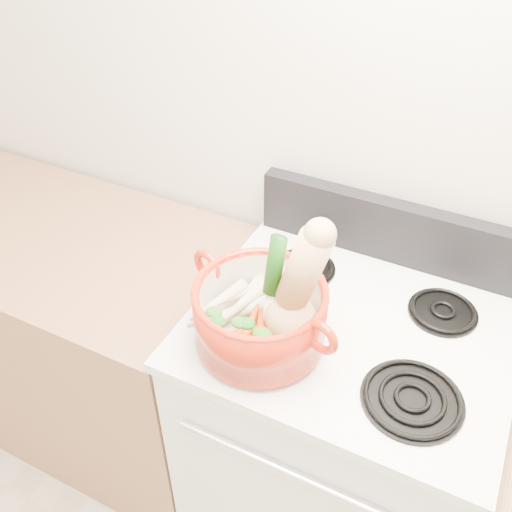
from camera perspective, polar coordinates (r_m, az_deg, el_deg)
The scene contains 27 objects.
wall_back at distance 1.51m, azimuth 15.47°, elevation 11.37°, with size 3.50×0.02×2.60m, color beige.
stove_body at distance 1.82m, azimuth 7.92°, elevation -17.59°, with size 0.76×0.65×0.92m, color silver.
cooktop at distance 1.45m, azimuth 9.56°, elevation -7.20°, with size 0.78×0.67×0.03m, color white.
control_backsplash at distance 1.61m, azimuth 13.46°, elevation 2.46°, with size 0.76×0.05×0.18m, color black.
oven_handle at distance 1.38m, azimuth 3.87°, elevation -21.04°, with size 0.02×0.02×0.60m, color silver.
counter_left at distance 2.23m, azimuth -18.88°, elevation -6.57°, with size 1.36×0.65×0.90m, color #956646.
burner_front_left at distance 1.37m, azimuth -0.10°, elevation -8.36°, with size 0.22×0.22×0.02m, color black.
burner_front_right at distance 1.31m, azimuth 15.37°, elevation -13.58°, with size 0.22×0.22×0.02m, color black.
burner_back_left at distance 1.57m, azimuth 4.82°, elevation -1.11°, with size 0.17×0.17×0.02m, color black.
burner_back_right at distance 1.52m, azimuth 18.20°, elevation -5.22°, with size 0.17×0.17×0.02m, color black.
dutch_oven at distance 1.31m, azimuth 0.39°, elevation -5.89°, with size 0.31×0.31×0.15m, color #AE220E.
pot_handle_left at distance 1.37m, azimuth -4.92°, elevation -0.89°, with size 0.09×0.09×0.02m, color #AE220E.
pot_handle_right at distance 1.20m, azimuth 6.53°, elevation -8.08°, with size 0.09×0.09×0.02m, color #AE220E.
squash at distance 1.22m, azimuth 3.70°, elevation -2.95°, with size 0.13×0.13×0.31m, color tan, non-canonical shape.
leek at distance 1.26m, azimuth 1.55°, elevation -3.03°, with size 0.04×0.04×0.26m, color white.
ginger at distance 1.36m, azimuth 3.02°, elevation -5.24°, with size 0.09×0.06×0.05m, color #CCBB7D.
parsnip_0 at distance 1.36m, azimuth -1.55°, elevation -5.03°, with size 0.05×0.05×0.24m, color beige.
parsnip_1 at distance 1.34m, azimuth -2.41°, elevation -5.62°, with size 0.05×0.05×0.22m, color beige.
parsnip_2 at distance 1.38m, azimuth -0.83°, elevation -3.77°, with size 0.04×0.04×0.18m, color #F0E3C3.
parsnip_3 at distance 1.35m, azimuth -3.83°, elevation -4.49°, with size 0.04×0.04×0.16m, color beige.
parsnip_4 at distance 1.38m, azimuth -0.26°, elevation -3.04°, with size 0.04×0.04×0.21m, color beige.
parsnip_5 at distance 1.34m, azimuth -0.65°, elevation -4.14°, with size 0.04×0.04×0.23m, color beige.
carrot_0 at distance 1.31m, azimuth 0.04°, elevation -7.63°, with size 0.03×0.03×0.15m, color #B85809.
carrot_1 at distance 1.29m, azimuth -2.41°, elevation -8.19°, with size 0.03×0.03×0.13m, color #CA520A.
carrot_2 at distance 1.29m, azimuth 0.48°, elevation -7.84°, with size 0.03×0.03×0.18m, color red.
carrot_3 at distance 1.29m, azimuth -1.37°, elevation -7.74°, with size 0.03×0.03×0.13m, color #B93109.
carrot_4 at distance 1.29m, azimuth -0.60°, elevation -6.90°, with size 0.03×0.03×0.14m, color #C73909.
Camera 1 is at (0.23, 0.41, 1.97)m, focal length 40.00 mm.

